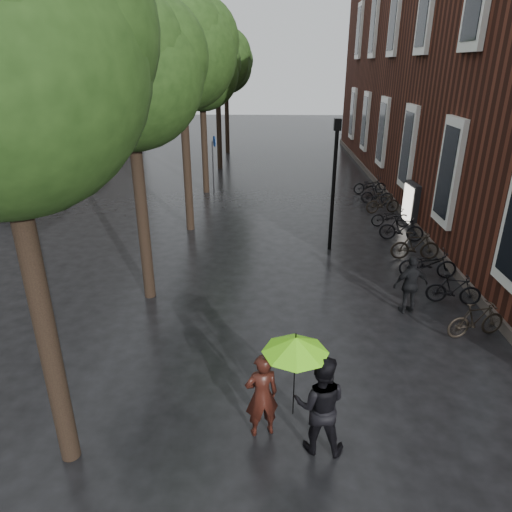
{
  "coord_description": "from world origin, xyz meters",
  "views": [
    {
      "loc": [
        -0.54,
        -4.92,
        6.35
      ],
      "look_at": [
        -0.92,
        6.11,
        1.71
      ],
      "focal_mm": 32.0,
      "sensor_mm": 36.0,
      "label": 1
    }
  ],
  "objects_px": {
    "person_burgundy": "(262,395)",
    "lamp_post": "(334,173)",
    "pedestrian_walking": "(411,285)",
    "ad_lightbox": "(410,204)",
    "person_black": "(320,404)",
    "parked_bicycles": "(402,227)"
  },
  "relations": [
    {
      "from": "person_burgundy",
      "to": "person_black",
      "type": "bearing_deg",
      "value": 145.78
    },
    {
      "from": "pedestrian_walking",
      "to": "parked_bicycles",
      "type": "height_order",
      "value": "pedestrian_walking"
    },
    {
      "from": "person_burgundy",
      "to": "pedestrian_walking",
      "type": "xyz_separation_m",
      "value": [
        3.94,
        4.65,
        -0.03
      ]
    },
    {
      "from": "parked_bicycles",
      "to": "person_black",
      "type": "bearing_deg",
      "value": -111.43
    },
    {
      "from": "person_black",
      "to": "lamp_post",
      "type": "bearing_deg",
      "value": -90.83
    },
    {
      "from": "parked_bicycles",
      "to": "pedestrian_walking",
      "type": "bearing_deg",
      "value": -102.61
    },
    {
      "from": "ad_lightbox",
      "to": "lamp_post",
      "type": "bearing_deg",
      "value": -146.27
    },
    {
      "from": "parked_bicycles",
      "to": "ad_lightbox",
      "type": "xyz_separation_m",
      "value": [
        0.73,
        1.65,
        0.45
      ]
    },
    {
      "from": "parked_bicycles",
      "to": "ad_lightbox",
      "type": "relative_size",
      "value": 7.94
    },
    {
      "from": "person_black",
      "to": "ad_lightbox",
      "type": "relative_size",
      "value": 1.04
    },
    {
      "from": "person_burgundy",
      "to": "lamp_post",
      "type": "bearing_deg",
      "value": -120.89
    },
    {
      "from": "person_black",
      "to": "pedestrian_walking",
      "type": "xyz_separation_m",
      "value": [
        2.93,
        4.97,
        -0.13
      ]
    },
    {
      "from": "person_black",
      "to": "lamp_post",
      "type": "relative_size",
      "value": 0.41
    },
    {
      "from": "ad_lightbox",
      "to": "lamp_post",
      "type": "xyz_separation_m",
      "value": [
        -3.66,
        -2.84,
        1.92
      ]
    },
    {
      "from": "person_burgundy",
      "to": "lamp_post",
      "type": "relative_size",
      "value": 0.37
    },
    {
      "from": "ad_lightbox",
      "to": "pedestrian_walking",
      "type": "bearing_deg",
      "value": -109.34
    },
    {
      "from": "person_black",
      "to": "lamp_post",
      "type": "distance_m",
      "value": 9.86
    },
    {
      "from": "person_burgundy",
      "to": "lamp_post",
      "type": "height_order",
      "value": "lamp_post"
    },
    {
      "from": "person_burgundy",
      "to": "person_black",
      "type": "xyz_separation_m",
      "value": [
        1.01,
        -0.32,
        0.1
      ]
    },
    {
      "from": "ad_lightbox",
      "to": "lamp_post",
      "type": "distance_m",
      "value": 5.02
    },
    {
      "from": "person_burgundy",
      "to": "parked_bicycles",
      "type": "distance_m",
      "value": 11.71
    },
    {
      "from": "person_black",
      "to": "pedestrian_walking",
      "type": "relative_size",
      "value": 1.15
    }
  ]
}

